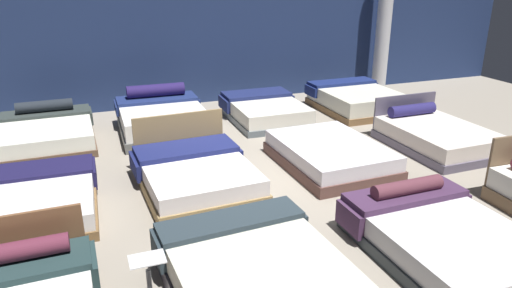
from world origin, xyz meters
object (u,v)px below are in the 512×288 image
object	(u,v)px
bed_1	(259,279)
bed_7	(436,136)
bed_5	(195,173)
bed_6	(330,155)
bed_11	(356,100)
support_pillar	(384,24)
bed_2	(442,238)
bed_4	(34,200)
bed_8	(47,132)
bed_10	(265,110)
bed_9	(162,118)

from	to	relation	value
bed_1	bed_7	size ratio (longest dim) A/B	1.07
bed_5	bed_6	world-z (taller)	bed_5
bed_1	bed_11	bearing A→B (deg)	47.24
support_pillar	bed_2	bearing A→B (deg)	-119.28
bed_4	support_pillar	bearing A→B (deg)	28.13
bed_8	bed_10	distance (m)	4.36
bed_8	bed_6	bearing A→B (deg)	-33.83
bed_6	bed_9	size ratio (longest dim) A/B	1.03
bed_7	support_pillar	size ratio (longest dim) A/B	0.58
bed_2	support_pillar	world-z (taller)	support_pillar
support_pillar	bed_6	bearing A→B (deg)	-132.39
bed_7	bed_10	distance (m)	3.52
bed_7	bed_10	world-z (taller)	bed_7
bed_4	bed_1	bearing A→B (deg)	-49.78
bed_4	bed_9	distance (m)	3.52
bed_10	support_pillar	bearing A→B (deg)	20.19
bed_7	bed_10	size ratio (longest dim) A/B	1.02
bed_4	bed_10	bearing A→B (deg)	33.72
bed_4	bed_9	xyz separation A→B (m)	(2.19, 2.76, 0.10)
bed_7	bed_11	distance (m)	2.64
support_pillar	bed_1	bearing A→B (deg)	-131.49
bed_2	support_pillar	xyz separation A→B (m)	(3.83, 6.84, 1.54)
bed_6	bed_10	xyz separation A→B (m)	(-0.06, 2.77, 0.02)
bed_2	bed_8	xyz separation A→B (m)	(-4.34, 5.55, 0.00)
bed_6	bed_10	size ratio (longest dim) A/B	1.05
support_pillar	bed_7	bearing A→B (deg)	-110.67
bed_5	bed_7	distance (m)	4.50
bed_1	bed_6	size ratio (longest dim) A/B	1.04
bed_2	support_pillar	size ratio (longest dim) A/B	0.60
bed_5	bed_1	bearing A→B (deg)	-93.18
bed_7	support_pillar	distance (m)	4.57
bed_4	bed_10	world-z (taller)	bed_10
bed_6	bed_9	distance (m)	3.56
bed_1	bed_6	distance (m)	3.56
bed_4	bed_7	bearing A→B (deg)	2.39
bed_10	support_pillar	xyz separation A→B (m)	(3.82, 1.35, 1.53)
bed_9	bed_10	xyz separation A→B (m)	(2.22, 0.03, -0.07)
bed_5	bed_6	distance (m)	2.26
bed_9	bed_11	xyz separation A→B (m)	(4.48, -0.01, -0.04)
bed_6	support_pillar	xyz separation A→B (m)	(3.76, 4.12, 1.55)
bed_6	bed_10	distance (m)	2.77
bed_2	bed_6	world-z (taller)	bed_2
bed_8	bed_11	distance (m)	6.62
bed_4	bed_8	size ratio (longest dim) A/B	0.96
bed_4	bed_9	size ratio (longest dim) A/B	0.98
bed_7	support_pillar	world-z (taller)	support_pillar
bed_7	bed_10	bearing A→B (deg)	130.09
bed_5	bed_6	xyz separation A→B (m)	(2.26, -0.02, -0.02)
bed_9	bed_4	bearing A→B (deg)	-127.43
bed_8	bed_11	bearing A→B (deg)	-2.08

